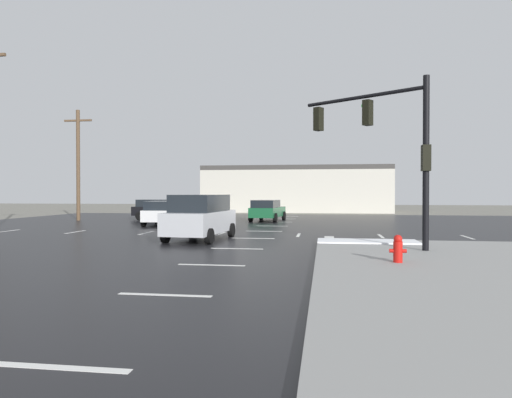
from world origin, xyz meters
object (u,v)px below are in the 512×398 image
sedan_black (161,209)px  utility_pole_far (78,163)px  traffic_signal_mast (389,137)px  sedan_white (164,213)px  sedan_green (267,210)px  suv_silver (201,216)px  fire_hydrant (398,249)px

sedan_black → utility_pole_far: (-5.93, -1.74, 3.58)m
traffic_signal_mast → sedan_black: size_ratio=1.32×
sedan_white → utility_pole_far: (-8.30, 4.23, 3.58)m
sedan_green → traffic_signal_mast: bearing=-152.1°
sedan_black → sedan_white: bearing=-66.2°
traffic_signal_mast → sedan_black: bearing=-14.7°
suv_silver → sedan_white: bearing=33.9°
traffic_signal_mast → fire_hydrant: 5.21m
suv_silver → sedan_black: bearing=30.8°
fire_hydrant → sedan_green: 21.39m
fire_hydrant → sedan_white: 19.43m
sedan_green → sedan_black: 8.47m
suv_silver → fire_hydrant: bearing=-126.0°
sedan_green → utility_pole_far: 14.88m
traffic_signal_mast → sedan_green: (-6.53, 16.71, -3.31)m
sedan_green → sedan_white: same height
traffic_signal_mast → sedan_black: traffic_signal_mast is taller
traffic_signal_mast → sedan_green: bearing=-34.4°
sedan_green → fire_hydrant: bearing=-156.4°
sedan_green → utility_pole_far: (-14.39, -1.23, 3.58)m
suv_silver → sedan_black: size_ratio=1.08×
sedan_white → sedan_black: (-2.37, 5.97, 0.00)m
sedan_white → suv_silver: suv_silver is taller
traffic_signal_mast → fire_hydrant: (-0.24, -3.73, -3.63)m
fire_hydrant → sedan_black: sedan_black is taller
suv_silver → traffic_signal_mast: bearing=-104.8°
traffic_signal_mast → suv_silver: bearing=14.9°
traffic_signal_mast → sedan_white: 17.23m
suv_silver → utility_pole_far: utility_pole_far is taller
fire_hydrant → sedan_black: size_ratio=0.17×
fire_hydrant → suv_silver: size_ratio=0.16×
utility_pole_far → suv_silver: bearing=-44.2°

